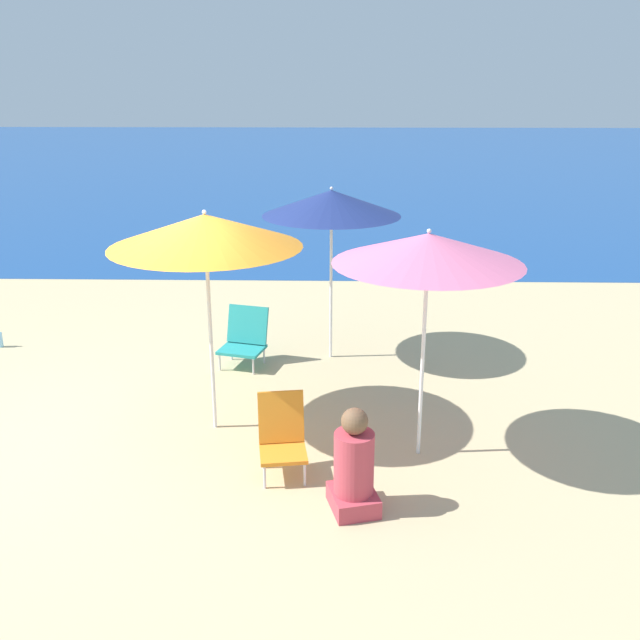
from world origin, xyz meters
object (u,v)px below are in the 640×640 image
(beach_chair_teal, at_px, (245,337))
(beach_chair_orange, at_px, (282,434))
(water_bottle, at_px, (0,339))
(beach_umbrella_navy, at_px, (331,203))
(beach_umbrella_pink, at_px, (428,249))
(person_seated_near, at_px, (354,468))
(beach_umbrella_orange, at_px, (205,231))

(beach_chair_teal, bearing_deg, beach_chair_orange, -60.71)
(beach_chair_teal, xyz_separation_m, water_bottle, (-3.33, 0.50, -0.24))
(beach_chair_teal, bearing_deg, beach_umbrella_navy, 28.50)
(beach_umbrella_pink, distance_m, water_bottle, 6.19)
(beach_umbrella_navy, distance_m, water_bottle, 4.77)
(beach_umbrella_pink, xyz_separation_m, beach_umbrella_navy, (-0.86, 2.45, -0.02))
(person_seated_near, bearing_deg, beach_chair_orange, 122.05)
(person_seated_near, relative_size, water_bottle, 3.24)
(beach_umbrella_navy, relative_size, beach_chair_teal, 3.04)
(beach_umbrella_orange, relative_size, water_bottle, 7.91)
(beach_umbrella_orange, relative_size, beach_chair_orange, 3.06)
(beach_umbrella_orange, xyz_separation_m, beach_chair_orange, (0.75, -0.84, -1.67))
(beach_umbrella_orange, bearing_deg, beach_chair_orange, -48.09)
(person_seated_near, bearing_deg, beach_chair_teal, 97.25)
(beach_umbrella_navy, relative_size, water_bottle, 7.67)
(beach_umbrella_pink, distance_m, beach_chair_teal, 3.35)
(beach_chair_orange, relative_size, water_bottle, 2.58)
(beach_umbrella_navy, relative_size, beach_chair_orange, 2.97)
(beach_chair_orange, bearing_deg, person_seated_near, -51.27)
(beach_chair_teal, distance_m, water_bottle, 3.37)
(beach_umbrella_navy, distance_m, person_seated_near, 3.75)
(beach_chair_orange, bearing_deg, beach_umbrella_pink, 7.15)
(beach_umbrella_navy, height_order, beach_chair_orange, beach_umbrella_navy)
(beach_umbrella_navy, xyz_separation_m, water_bottle, (-4.39, 0.25, -1.86))
(beach_umbrella_orange, distance_m, beach_chair_orange, 2.02)
(beach_umbrella_navy, bearing_deg, beach_chair_orange, -98.38)
(person_seated_near, bearing_deg, beach_umbrella_pink, 40.78)
(beach_umbrella_orange, bearing_deg, beach_umbrella_pink, -13.56)
(beach_umbrella_pink, bearing_deg, beach_chair_orange, -164.58)
(beach_umbrella_orange, distance_m, person_seated_near, 2.59)
(water_bottle, bearing_deg, beach_chair_orange, -37.49)
(beach_chair_teal, bearing_deg, beach_umbrella_orange, -78.45)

